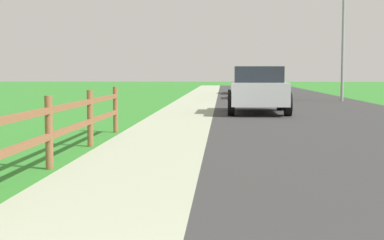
{
  "coord_description": "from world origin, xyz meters",
  "views": [
    {
      "loc": [
        0.32,
        -1.01,
        1.37
      ],
      "look_at": [
        -0.1,
        6.74,
        0.73
      ],
      "focal_mm": 53.92,
      "sensor_mm": 36.0,
      "label": 1
    }
  ],
  "objects_px": {
    "street_lamp": "(346,21)",
    "parked_car_black": "(250,81)",
    "parked_suv_silver": "(258,89)",
    "parked_car_red": "(258,85)"
  },
  "relations": [
    {
      "from": "street_lamp",
      "to": "parked_car_black",
      "type": "bearing_deg",
      "value": 111.96
    },
    {
      "from": "parked_suv_silver",
      "to": "street_lamp",
      "type": "bearing_deg",
      "value": 60.4
    },
    {
      "from": "parked_suv_silver",
      "to": "parked_car_red",
      "type": "xyz_separation_m",
      "value": [
        0.67,
        10.55,
        -0.08
      ]
    },
    {
      "from": "parked_car_red",
      "to": "parked_car_black",
      "type": "distance_m",
      "value": 7.44
    },
    {
      "from": "parked_car_red",
      "to": "street_lamp",
      "type": "height_order",
      "value": "street_lamp"
    },
    {
      "from": "parked_suv_silver",
      "to": "street_lamp",
      "type": "distance_m",
      "value": 9.76
    },
    {
      "from": "parked_suv_silver",
      "to": "street_lamp",
      "type": "height_order",
      "value": "street_lamp"
    },
    {
      "from": "parked_suv_silver",
      "to": "parked_car_red",
      "type": "relative_size",
      "value": 1.02
    },
    {
      "from": "parked_car_red",
      "to": "street_lamp",
      "type": "distance_m",
      "value": 5.54
    },
    {
      "from": "parked_suv_silver",
      "to": "parked_car_red",
      "type": "bearing_deg",
      "value": 86.34
    }
  ]
}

